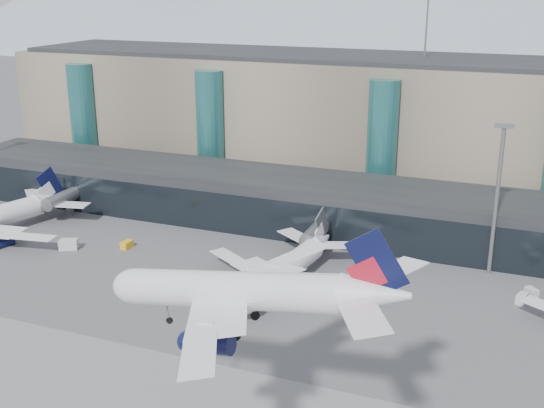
{
  "coord_description": "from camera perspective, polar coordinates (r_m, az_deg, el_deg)",
  "views": [
    {
      "loc": [
        34.71,
        -63.95,
        47.14
      ],
      "look_at": [
        -3.16,
        32.0,
        13.18
      ],
      "focal_mm": 45.0,
      "sensor_mm": 36.0,
      "label": 1
    }
  ],
  "objects": [
    {
      "name": "veh_a",
      "position": [
        130.88,
        -16.67,
        -3.25
      ],
      "size": [
        3.83,
        3.15,
        1.88
      ],
      "primitive_type": "cube",
      "rotation": [
        0.0,
        0.0,
        0.45
      ],
      "color": "silver",
      "rests_on": "ground"
    },
    {
      "name": "jet_parked_mid",
      "position": [
        110.97,
        1.71,
        -4.64
      ],
      "size": [
        33.0,
        32.83,
        10.69
      ],
      "rotation": [
        0.0,
        0.0,
        1.46
      ],
      "color": "white",
      "rests_on": "ground"
    },
    {
      "name": "veh_c",
      "position": [
        107.41,
        0.31,
        -7.18
      ],
      "size": [
        3.87,
        2.13,
        2.12
      ],
      "primitive_type": "cube",
      "rotation": [
        0.0,
        0.0,
        -0.03
      ],
      "color": "#4D4E53",
      "rests_on": "ground"
    },
    {
      "name": "concourse",
      "position": [
        133.37,
        5.32,
        -0.29
      ],
      "size": [
        170.0,
        27.0,
        10.0
      ],
      "color": "black",
      "rests_on": "ground"
    },
    {
      "name": "lightmast_mid",
      "position": [
        116.73,
        18.34,
        0.99
      ],
      "size": [
        3.0,
        1.2,
        25.6
      ],
      "color": "slate",
      "rests_on": "ground"
    },
    {
      "name": "teal_towers",
      "position": [
        150.33,
        1.7,
        5.48
      ],
      "size": [
        116.4,
        19.4,
        46.0
      ],
      "color": "#266B6D",
      "rests_on": "ground"
    },
    {
      "name": "veh_g",
      "position": [
        115.09,
        20.89,
        -6.9
      ],
      "size": [
        2.37,
        2.46,
        1.26
      ],
      "primitive_type": "cube",
      "rotation": [
        0.0,
        0.0,
        -0.86
      ],
      "color": "silver",
      "rests_on": "ground"
    },
    {
      "name": "veh_d",
      "position": [
        112.24,
        20.17,
        -7.42
      ],
      "size": [
        1.92,
        2.7,
        1.39
      ],
      "primitive_type": "cube",
      "rotation": [
        0.0,
        0.0,
        1.29
      ],
      "color": "silver",
      "rests_on": "ground"
    },
    {
      "name": "ground",
      "position": [
        86.7,
        -6.03,
        -14.83
      ],
      "size": [
        900.0,
        900.0,
        0.0
      ],
      "primitive_type": "plane",
      "color": "#515154",
      "rests_on": "ground"
    },
    {
      "name": "terminal_main",
      "position": [
        168.14,
        0.34,
        7.35
      ],
      "size": [
        130.0,
        30.0,
        31.0
      ],
      "color": "gray",
      "rests_on": "ground"
    },
    {
      "name": "veh_b",
      "position": [
        128.83,
        -12.05,
        -3.35
      ],
      "size": [
        1.6,
        2.44,
        1.35
      ],
      "primitive_type": "cube",
      "rotation": [
        0.0,
        0.0,
        1.5
      ],
      "color": "gold",
      "rests_on": "ground"
    },
    {
      "name": "veh_h",
      "position": [
        104.47,
        -4.16,
        -8.04
      ],
      "size": [
        4.08,
        3.0,
        2.02
      ],
      "primitive_type": "cube",
      "rotation": [
        0.0,
        0.0,
        0.33
      ],
      "color": "gold",
      "rests_on": "ground"
    },
    {
      "name": "hero_jet",
      "position": [
        65.15,
        -0.9,
        -6.68
      ],
      "size": [
        31.82,
        32.86,
        10.58
      ],
      "rotation": [
        0.0,
        -0.14,
        -0.02
      ],
      "color": "white",
      "rests_on": "ground"
    }
  ]
}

